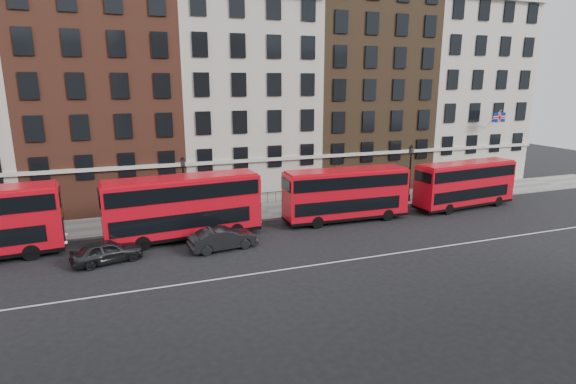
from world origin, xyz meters
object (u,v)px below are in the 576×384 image
object	(u,v)px
bus_c	(346,193)
car_rear	(107,251)
traffic_light	(486,173)
bus_b	(183,206)
car_front	(223,238)
bus_d	(465,184)

from	to	relation	value
bus_c	car_rear	xyz separation A→B (m)	(-17.99, -2.82, -1.58)
car_rear	traffic_light	size ratio (longest dim) A/B	1.30
bus_b	traffic_light	distance (m)	29.57
bus_c	car_front	xyz separation A→B (m)	(-10.69, -2.98, -1.55)
car_front	traffic_light	world-z (taller)	traffic_light
traffic_light	bus_d	bearing A→B (deg)	-152.58
bus_c	bus_d	bearing A→B (deg)	1.19
bus_b	car_rear	bearing A→B (deg)	-156.59
bus_c	bus_d	xyz separation A→B (m)	(11.86, -0.00, -0.07)
bus_d	car_rear	world-z (taller)	bus_d
bus_b	bus_c	bearing A→B (deg)	-5.43
traffic_light	bus_c	bearing A→B (deg)	-171.62
bus_d	bus_c	bearing A→B (deg)	174.06
bus_c	car_front	size ratio (longest dim) A/B	2.25
car_rear	bus_c	bearing A→B (deg)	-95.55
bus_c	bus_d	size ratio (longest dim) A/B	1.02
car_front	bus_c	bearing A→B (deg)	-82.44
bus_b	car_front	xyz separation A→B (m)	(2.20, -2.97, -1.71)
car_front	traffic_light	distance (m)	27.86
bus_d	traffic_light	world-z (taller)	bus_d
car_rear	bus_b	bearing A→B (deg)	-75.59
bus_d	traffic_light	distance (m)	5.32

